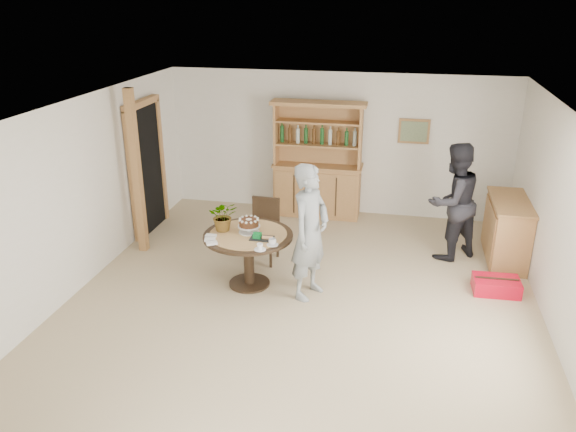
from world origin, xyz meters
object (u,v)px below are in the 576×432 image
Objects in this scene: hutch at (318,178)px; red_suitcase at (496,285)px; sideboard at (507,230)px; teen_boy at (310,232)px; dining_chair at (264,226)px; dining_table at (248,244)px; adult_person at (453,202)px.

red_suitcase is (2.80, -2.32, -0.59)m from hutch.
teen_boy is at bearing -148.48° from sideboard.
red_suitcase is at bearing -102.57° from sideboard.
dining_chair is (-0.48, -1.96, -0.15)m from hutch.
adult_person reaches higher than dining_table.
hutch is 2.83m from dining_table.
teen_boy is at bearing -6.71° from dining_table.
adult_person is (2.71, 1.47, 0.28)m from dining_table.
sideboard is at bearing -36.28° from teen_boy.
dining_table reaches higher than red_suitcase.
dining_table is at bearing -174.02° from red_suitcase.
dining_table is (-3.53, -1.54, 0.13)m from sideboard.
hutch is 1.62× the size of sideboard.
hutch is 2.16× the size of dining_chair.
dining_table is 3.36m from red_suitcase.
hutch is 2.59m from adult_person.
hutch is 1.13× the size of teen_boy.
teen_boy is at bearing -82.88° from hutch.
teen_boy is (0.36, -2.88, 0.21)m from hutch.
dining_table is 3.10m from adult_person.
hutch is 2.91m from teen_boy.
red_suitcase is at bearing 8.08° from dining_table.
teen_boy reaches higher than dining_table.
sideboard reaches higher than red_suitcase.
hutch is 3.68m from red_suitcase.
dining_chair is at bearing -25.28° from adult_person.
hutch is 2.02m from dining_chair.
sideboard is 2.05× the size of red_suitcase.
dining_table is at bearing -156.38° from sideboard.
hutch is at bearing 29.33° from teen_boy.
dining_chair is 2.80m from adult_person.
sideboard is at bearing -22.21° from hutch.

